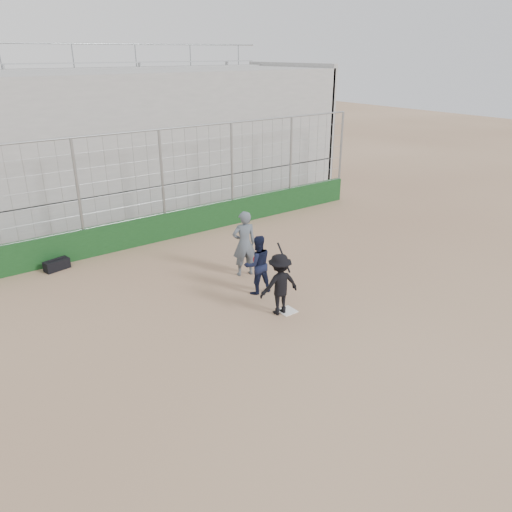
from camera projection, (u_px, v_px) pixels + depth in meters
ground at (287, 311)px, 13.42m from camera, size 90.00×90.00×0.00m
home_plate at (287, 311)px, 13.42m from camera, size 0.44×0.44×0.02m
backstop at (165, 214)px, 18.25m from camera, size 18.10×0.25×4.04m
bleachers at (108, 142)px, 21.17m from camera, size 20.25×6.70×6.98m
batter_at_plate at (280, 284)px, 13.04m from camera, size 1.18×0.84×1.84m
catcher_crouched at (258, 274)px, 14.24m from camera, size 0.94×0.79×1.18m
umpire at (244, 247)px, 15.29m from camera, size 0.86×0.68×1.86m
equipment_bag at (57, 265)px, 15.92m from camera, size 0.84×0.49×0.37m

